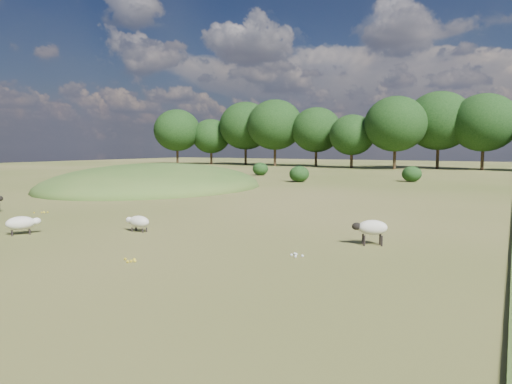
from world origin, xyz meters
The scene contains 7 objects.
ground centered at (0.00, 20.00, 0.00)m, with size 160.00×160.00×0.00m, color #3F5219.
mound centered at (-12.00, 12.00, 0.00)m, with size 16.00×20.00×4.00m, color #33561E.
treeline centered at (-1.06, 55.44, 6.57)m, with size 96.28×14.66×11.70m.
shrubs centered at (-3.83, 27.33, 0.76)m, with size 19.27×9.08×1.54m.
sheep_0 centered at (0.84, -3.28, 0.40)m, with size 1.11×0.53×0.64m.
sheep_2 centered at (-2.57, -5.92, 0.45)m, with size 0.98×1.24×0.71m.
sheep_3 centered at (9.45, -1.24, 0.60)m, with size 1.24×0.91×0.87m.
Camera 1 is at (13.55, -16.34, 3.31)m, focal length 32.00 mm.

